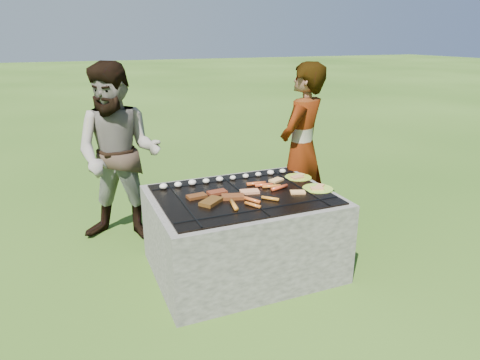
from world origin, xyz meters
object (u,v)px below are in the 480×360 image
Objects in this scene: plate_near at (318,189)px; bystander at (119,155)px; plate_far at (298,178)px; cook at (302,150)px; fire_pit at (243,235)px.

bystander is (-1.30, 1.00, 0.15)m from plate_near.
plate_near is (0.00, -0.29, -0.00)m from plate_far.
bystander is at bearing 151.11° from plate_far.
plate_near is at bearing 37.17° from cook.
plate_far is 0.39m from cook.
fire_pit is at bearing -1.98° from cook.
bystander is (-1.50, 0.41, 0.01)m from cook.
plate_near is 0.20× the size of cook.
fire_pit is 5.25× the size of plate_far.
fire_pit is at bearing 168.23° from plate_near.
plate_near is 1.65m from bystander.
cook is at bearing 11.08° from bystander.
fire_pit is 0.67m from plate_far.
plate_near is at bearing -89.87° from plate_far.
fire_pit is at bearing -23.81° from bystander.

